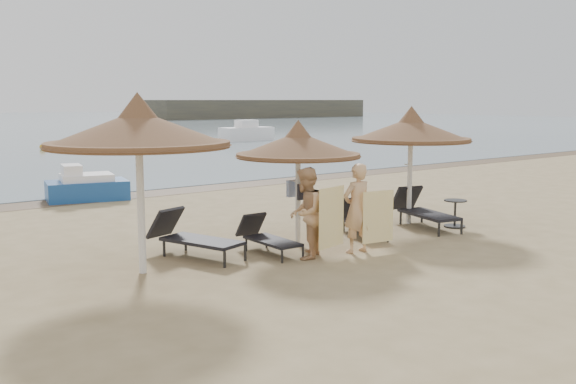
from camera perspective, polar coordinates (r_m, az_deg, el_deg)
name	(u,v)px	position (r m, az deg, el deg)	size (l,w,h in m)	color
ground	(337,246)	(13.47, 4.38, -4.81)	(160.00, 160.00, 0.00)	tan
wet_sand_strip	(142,194)	(21.27, -12.84, -0.17)	(200.00, 1.60, 0.01)	brown
palapa_left	(138,130)	(11.29, -13.16, 5.39)	(3.19, 3.19, 3.16)	silver
palapa_center	(298,145)	(13.39, 0.90, 4.16)	(2.64, 2.64, 2.62)	silver
palapa_right	(411,130)	(15.87, 10.88, 5.41)	(2.91, 2.91, 2.88)	silver
lounger_far_left	(191,236)	(12.63, -8.62, -3.86)	(1.27, 2.13, 0.91)	#242525
lounger_near_left	(266,236)	(12.81, -1.96, -3.95)	(0.59, 1.66, 0.74)	#242525
lounger_near_right	(360,219)	(14.61, 6.45, -2.41)	(1.18, 1.81, 0.77)	#242525
lounger_far_right	(422,210)	(15.71, 11.82, -1.55)	(1.18, 2.16, 0.92)	#242525
side_table	(455,214)	(15.87, 14.62, -1.93)	(0.54, 0.54, 0.65)	#242525
person_left	(306,206)	(12.24, 1.59, -1.24)	(0.94, 0.61, 2.04)	tan
person_right	(357,201)	(12.75, 6.15, -0.81)	(0.95, 0.62, 2.08)	tan
towel_left	(332,217)	(12.24, 3.89, -2.27)	(0.81, 0.22, 1.17)	yellow
towel_right	(378,217)	(12.88, 8.02, -2.20)	(0.74, 0.13, 1.04)	yellow
bag_patterned	(293,188)	(13.63, 0.42, 0.32)	(0.28, 0.09, 0.35)	silver
bag_dark	(303,192)	(13.37, 1.32, 0.02)	(0.24, 0.10, 0.33)	black
pedal_boat	(86,187)	(20.45, -17.52, 0.46)	(2.59, 1.87, 1.09)	#1B4C93
buoy_mid	(42,147)	(41.77, -21.00, 3.74)	(0.35, 0.35, 0.35)	gold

